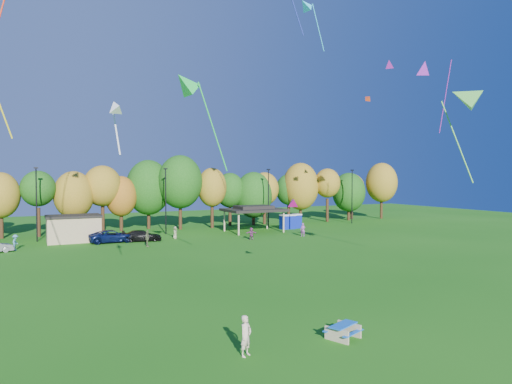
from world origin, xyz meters
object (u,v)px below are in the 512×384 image
kite_flyer (246,336)px  car_c (112,236)px  car_d (142,236)px  porta_potties (291,221)px  picnic_table (343,330)px

kite_flyer → car_c: 38.53m
car_d → car_c: bearing=90.2°
kite_flyer → car_d: kite_flyer is taller
car_d → porta_potties: bearing=-71.8°
picnic_table → car_d: 38.13m
porta_potties → picnic_table: size_ratio=1.87×
porta_potties → picnic_table: (-21.91, -41.49, -0.69)m
porta_potties → kite_flyer: size_ratio=2.06×
car_c → car_d: car_c is taller
porta_potties → picnic_table: bearing=-117.8°
picnic_table → car_c: 38.99m
kite_flyer → car_c: kite_flyer is taller
kite_flyer → porta_potties: bearing=27.7°
car_d → kite_flyer: bearing=-175.9°
car_c → car_d: (3.42, -0.59, -0.07)m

